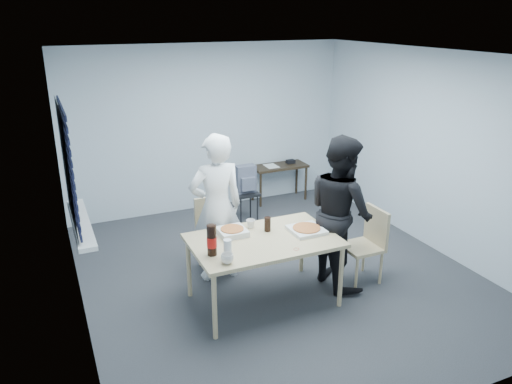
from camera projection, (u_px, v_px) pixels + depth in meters
name	position (u px, v px, depth m)	size (l,w,h in m)	color
room	(71.00, 174.00, 5.15)	(5.00, 5.00, 5.00)	#2B2B2F
dining_table	(264.00, 244.00, 5.31)	(1.55, 0.98, 0.75)	#D3B386
chair_far	(214.00, 228.00, 6.14)	(0.42, 0.42, 0.89)	#D3B386
chair_right	(368.00, 240.00, 5.83)	(0.42, 0.42, 0.89)	#D3B386
person_white	(216.00, 208.00, 5.76)	(0.65, 0.42, 1.77)	white
person_black	(340.00, 211.00, 5.66)	(0.86, 0.47, 1.77)	black
side_table	(279.00, 170.00, 8.35)	(0.92, 0.41, 0.61)	#322317
stool	(246.00, 199.00, 7.50)	(0.35, 0.35, 0.49)	black
backpack	(246.00, 179.00, 7.38)	(0.29, 0.22, 0.41)	slate
pizza_box_a	(232.00, 232.00, 5.38)	(0.29, 0.29, 0.07)	silver
pizza_box_b	(306.00, 229.00, 5.46)	(0.36, 0.36, 0.05)	silver
mug_a	(227.00, 259.00, 4.76)	(0.12, 0.12, 0.10)	silver
mug_b	(251.00, 224.00, 5.55)	(0.10, 0.10, 0.09)	silver
cola_glass	(268.00, 224.00, 5.45)	(0.07, 0.07, 0.16)	black
soda_bottle	(212.00, 241.00, 4.89)	(0.10, 0.10, 0.32)	black
plastic_cups	(228.00, 249.00, 4.85)	(0.08, 0.08, 0.19)	silver
rubber_band	(296.00, 249.00, 5.06)	(0.06, 0.06, 0.00)	red
papers	(271.00, 166.00, 8.27)	(0.20, 0.27, 0.00)	white
black_box	(291.00, 162.00, 8.42)	(0.14, 0.10, 0.06)	black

